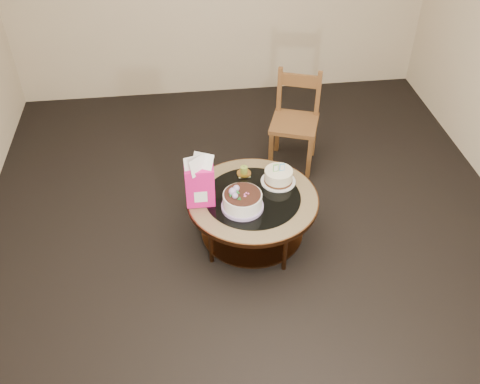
{
  "coord_description": "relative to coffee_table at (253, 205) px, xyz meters",
  "views": [
    {
      "loc": [
        -0.48,
        -3.08,
        3.12
      ],
      "look_at": [
        -0.1,
        0.02,
        0.5
      ],
      "focal_mm": 40.0,
      "sensor_mm": 36.0,
      "label": 1
    }
  ],
  "objects": [
    {
      "name": "ground",
      "position": [
        -0.0,
        0.0,
        -0.38
      ],
      "size": [
        5.0,
        5.0,
        0.0
      ],
      "primitive_type": "plane",
      "color": "black",
      "rests_on": "ground"
    },
    {
      "name": "room_walls",
      "position": [
        -0.0,
        0.0,
        1.16
      ],
      "size": [
        4.52,
        5.02,
        2.61
      ],
      "color": "beige",
      "rests_on": "ground"
    },
    {
      "name": "coffee_table",
      "position": [
        0.0,
        0.0,
        0.0
      ],
      "size": [
        1.02,
        1.02,
        0.46
      ],
      "color": "#583119",
      "rests_on": "ground"
    },
    {
      "name": "decorated_cake",
      "position": [
        -0.1,
        -0.11,
        0.14
      ],
      "size": [
        0.32,
        0.32,
        0.18
      ],
      "rotation": [
        0.0,
        0.0,
        0.42
      ],
      "color": "#9F85BC",
      "rests_on": "coffee_table"
    },
    {
      "name": "cream_cake",
      "position": [
        0.23,
        0.16,
        0.13
      ],
      "size": [
        0.28,
        0.28,
        0.18
      ],
      "rotation": [
        0.0,
        0.0,
        0.08
      ],
      "color": "silver",
      "rests_on": "coffee_table"
    },
    {
      "name": "gift_bag",
      "position": [
        -0.4,
        -0.02,
        0.29
      ],
      "size": [
        0.21,
        0.16,
        0.42
      ],
      "rotation": [
        0.0,
        0.0,
        -0.01
      ],
      "color": "#EA1694",
      "rests_on": "coffee_table"
    },
    {
      "name": "pillar_candle",
      "position": [
        -0.03,
        0.28,
        0.11
      ],
      "size": [
        0.12,
        0.12,
        0.09
      ],
      "rotation": [
        0.0,
        0.0,
        0.01
      ],
      "color": "#D6BF58",
      "rests_on": "coffee_table"
    },
    {
      "name": "dining_chair",
      "position": [
        0.54,
        1.03,
        0.08
      ],
      "size": [
        0.53,
        0.53,
        0.9
      ],
      "rotation": [
        0.0,
        0.0,
        -0.34
      ],
      "color": "brown",
      "rests_on": "ground"
    }
  ]
}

